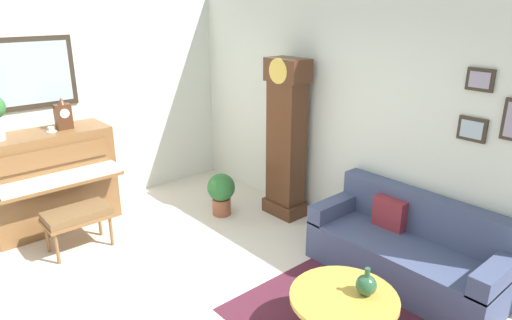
{
  "coord_description": "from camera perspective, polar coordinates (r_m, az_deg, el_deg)",
  "views": [
    {
      "loc": [
        3.27,
        -1.77,
        2.64
      ],
      "look_at": [
        -0.08,
        1.15,
        1.1
      ],
      "focal_mm": 31.84,
      "sensor_mm": 36.0,
      "label": 1
    }
  ],
  "objects": [
    {
      "name": "piano",
      "position": [
        6.05,
        -24.31,
        -2.23
      ],
      "size": [
        0.87,
        1.44,
        1.2
      ],
      "color": "brown",
      "rests_on": "ground_plane"
    },
    {
      "name": "ground_plane",
      "position": [
        4.59,
        -10.64,
        -17.1
      ],
      "size": [
        6.4,
        6.0,
        0.1
      ],
      "primitive_type": "cube",
      "color": "beige"
    },
    {
      "name": "piano_bench",
      "position": [
        5.43,
        -21.57,
        -6.56
      ],
      "size": [
        0.42,
        0.7,
        0.48
      ],
      "color": "brown",
      "rests_on": "ground_plane"
    },
    {
      "name": "couch",
      "position": [
        4.84,
        18.54,
        -10.64
      ],
      "size": [
        1.9,
        0.8,
        0.84
      ],
      "color": "#424C70",
      "rests_on": "ground_plane"
    },
    {
      "name": "wall_left",
      "position": [
        6.25,
        -23.93,
        6.2
      ],
      "size": [
        0.13,
        4.9,
        2.8
      ],
      "color": "silver",
      "rests_on": "ground_plane"
    },
    {
      "name": "green_jug",
      "position": [
        3.88,
        13.68,
        -14.98
      ],
      "size": [
        0.17,
        0.17,
        0.24
      ],
      "color": "#234C33",
      "rests_on": "coffee_table"
    },
    {
      "name": "potted_plant",
      "position": [
        5.91,
        -4.39,
        -3.96
      ],
      "size": [
        0.36,
        0.36,
        0.56
      ],
      "color": "#935138",
      "rests_on": "ground_plane"
    },
    {
      "name": "grandfather_clock",
      "position": [
        5.71,
        3.78,
        2.09
      ],
      "size": [
        0.52,
        0.34,
        2.03
      ],
      "color": "#4C2B19",
      "rests_on": "ground_plane"
    },
    {
      "name": "teacup",
      "position": [
        5.86,
        -24.33,
        3.48
      ],
      "size": [
        0.12,
        0.12,
        0.06
      ],
      "color": "white",
      "rests_on": "piano"
    },
    {
      "name": "mantel_clock",
      "position": [
        5.9,
        -23.07,
        5.24
      ],
      "size": [
        0.13,
        0.18,
        0.38
      ],
      "color": "#4C2B19",
      "rests_on": "piano"
    },
    {
      "name": "wall_back",
      "position": [
        5.43,
        10.77,
        5.67
      ],
      "size": [
        5.3,
        0.13,
        2.8
      ],
      "color": "silver",
      "rests_on": "ground_plane"
    },
    {
      "name": "coffee_table",
      "position": [
        3.89,
        10.98,
        -16.74
      ],
      "size": [
        0.88,
        0.88,
        0.41
      ],
      "color": "gold",
      "rests_on": "ground_plane"
    }
  ]
}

